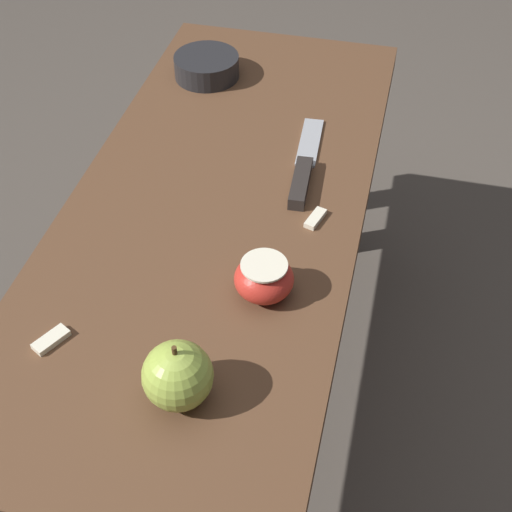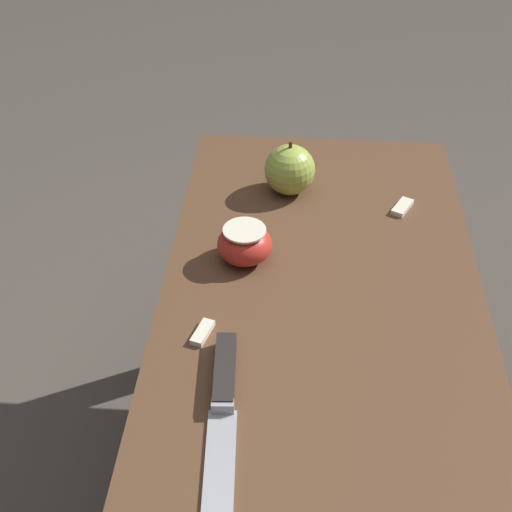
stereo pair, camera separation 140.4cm
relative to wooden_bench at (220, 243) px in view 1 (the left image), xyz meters
The scene contains 8 objects.
ground_plane 0.40m from the wooden_bench, ahead, with size 8.00×8.00×0.00m, color #4C443D.
wooden_bench is the anchor object (origin of this frame).
knife 0.17m from the wooden_bench, 126.39° to the left, with size 0.23×0.04×0.02m.
apple_whole 0.37m from the wooden_bench, ahead, with size 0.08×0.08×0.09m.
apple_cut 0.23m from the wooden_bench, 33.16° to the left, with size 0.08×0.08×0.05m.
apple_slice_near_knife 0.18m from the wooden_bench, 84.89° to the left, with size 0.05×0.03×0.01m.
apple_slice_center 0.34m from the wooden_bench, 22.13° to the right, with size 0.05×0.04×0.01m.
bowl 0.37m from the wooden_bench, 161.22° to the right, with size 0.12×0.12×0.04m.
Camera 1 is at (0.77, 0.24, 1.18)m, focal length 50.00 mm.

